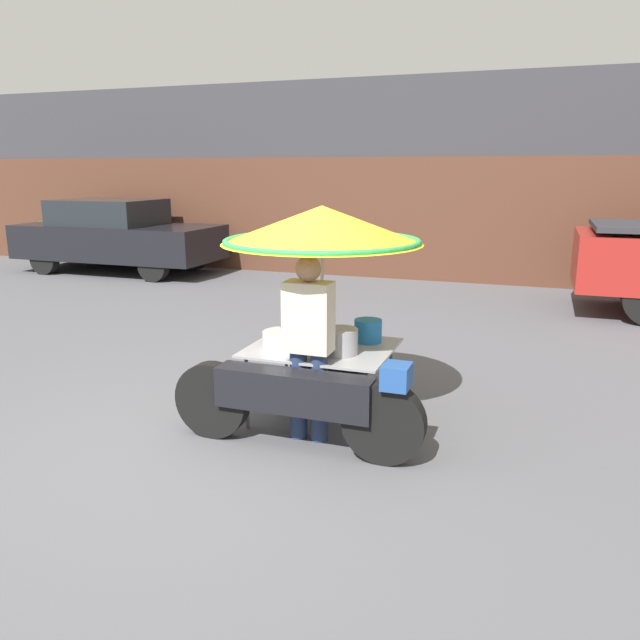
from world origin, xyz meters
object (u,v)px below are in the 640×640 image
at_px(vendor_motorcycle_cart, 319,266).
at_px(parked_car, 117,235).
at_px(potted_plant, 44,239).
at_px(vendor_person, 309,340).

bearing_deg(vendor_motorcycle_cart, parked_car, 137.38).
bearing_deg(parked_car, potted_plant, 164.76).
height_order(vendor_person, parked_car, parked_car).
bearing_deg(parked_car, vendor_motorcycle_cart, -42.62).
bearing_deg(potted_plant, vendor_motorcycle_cart, -36.50).
distance_m(vendor_motorcycle_cart, potted_plant, 11.78).
height_order(vendor_motorcycle_cart, parked_car, vendor_motorcycle_cart).
distance_m(vendor_person, parked_car, 9.53).
bearing_deg(vendor_motorcycle_cart, potted_plant, 143.50).
height_order(vendor_person, potted_plant, vendor_person).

